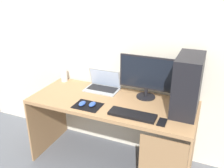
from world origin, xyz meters
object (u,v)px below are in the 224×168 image
at_px(monitor, 147,76).
at_px(speaker, 64,75).
at_px(laptop, 103,86).
at_px(mouse_right, 82,104).
at_px(pc_tower, 188,84).
at_px(cell_phone, 162,122).
at_px(keyboard, 132,115).
at_px(mouse_left, 92,104).

bearing_deg(monitor, speaker, 177.04).
xyz_separation_m(laptop, speaker, (-0.52, 0.03, 0.04)).
xyz_separation_m(monitor, mouse_right, (-0.50, -0.41, -0.21)).
bearing_deg(pc_tower, mouse_right, -162.61).
xyz_separation_m(laptop, mouse_right, (-0.02, -0.42, -0.02)).
bearing_deg(laptop, cell_phone, -29.88).
xyz_separation_m(speaker, mouse_right, (0.50, -0.46, -0.06)).
relative_size(monitor, mouse_right, 5.75).
distance_m(pc_tower, cell_phone, 0.41).
distance_m(speaker, keyboard, 1.10).
bearing_deg(laptop, mouse_left, -79.20).
distance_m(pc_tower, mouse_right, 0.98).
xyz_separation_m(pc_tower, cell_phone, (-0.14, -0.29, -0.25)).
xyz_separation_m(laptop, mouse_left, (0.08, -0.40, -0.02)).
bearing_deg(mouse_left, monitor, 42.94).
distance_m(speaker, cell_phone, 1.35).
relative_size(speaker, mouse_right, 1.64).
relative_size(monitor, mouse_left, 5.75).
bearing_deg(pc_tower, keyboard, -145.63).
bearing_deg(keyboard, mouse_right, -179.43).
xyz_separation_m(keyboard, cell_phone, (0.27, -0.01, -0.01)).
bearing_deg(laptop, pc_tower, -8.96).
height_order(laptop, speaker, laptop).
xyz_separation_m(pc_tower, laptop, (-0.89, 0.14, -0.22)).
relative_size(monitor, keyboard, 1.31).
distance_m(pc_tower, mouse_left, 0.88).
height_order(monitor, cell_phone, monitor).
bearing_deg(pc_tower, laptop, 171.04).
height_order(laptop, keyboard, laptop).
xyz_separation_m(pc_tower, monitor, (-0.40, 0.12, -0.03)).
relative_size(pc_tower, cell_phone, 4.00).
height_order(monitor, laptop, monitor).
bearing_deg(pc_tower, monitor, 163.23).
bearing_deg(mouse_left, keyboard, -2.83).
bearing_deg(speaker, mouse_left, -36.10).
bearing_deg(monitor, keyboard, -90.70).
bearing_deg(speaker, mouse_right, -42.58).
distance_m(laptop, cell_phone, 0.86).
height_order(keyboard, cell_phone, keyboard).
bearing_deg(mouse_right, pc_tower, 17.39).
xyz_separation_m(pc_tower, mouse_right, (-0.91, -0.28, -0.24)).
bearing_deg(laptop, mouse_right, -92.55).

